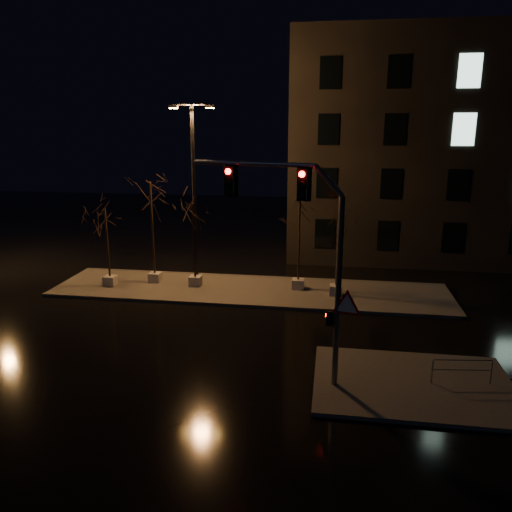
# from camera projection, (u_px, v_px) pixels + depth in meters

# --- Properties ---
(ground) EXTENTS (90.00, 90.00, 0.00)m
(ground) POSITION_uv_depth(u_px,v_px,m) (227.00, 334.00, 22.23)
(ground) COLOR black
(ground) RESTS_ON ground
(median) EXTENTS (22.00, 5.00, 0.15)m
(median) POSITION_uv_depth(u_px,v_px,m) (250.00, 290.00, 27.95)
(median) COLOR #484540
(median) RESTS_ON ground
(sidewalk_corner) EXTENTS (7.00, 5.00, 0.15)m
(sidewalk_corner) POSITION_uv_depth(u_px,v_px,m) (413.00, 384.00, 17.76)
(sidewalk_corner) COLOR #484540
(sidewalk_corner) RESTS_ON ground
(building) EXTENTS (25.00, 12.00, 15.00)m
(building) POSITION_uv_depth(u_px,v_px,m) (471.00, 148.00, 35.49)
(building) COLOR black
(building) RESTS_ON ground
(tree_0) EXTENTS (1.80, 1.80, 4.54)m
(tree_0) POSITION_uv_depth(u_px,v_px,m) (106.00, 226.00, 27.73)
(tree_0) COLOR #B0ABA4
(tree_0) RESTS_ON median
(tree_1) EXTENTS (1.80, 1.80, 5.99)m
(tree_1) POSITION_uv_depth(u_px,v_px,m) (151.00, 205.00, 28.07)
(tree_1) COLOR #B0ABA4
(tree_1) RESTS_ON median
(tree_2) EXTENTS (1.80, 1.80, 4.86)m
(tree_2) POSITION_uv_depth(u_px,v_px,m) (194.00, 222.00, 27.62)
(tree_2) COLOR #B0ABA4
(tree_2) RESTS_ON median
(tree_3) EXTENTS (1.80, 1.80, 5.17)m
(tree_3) POSITION_uv_depth(u_px,v_px,m) (299.00, 220.00, 26.99)
(tree_3) COLOR #B0ABA4
(tree_3) RESTS_ON median
(tree_4) EXTENTS (1.80, 1.80, 5.53)m
(tree_4) POSITION_uv_depth(u_px,v_px,m) (339.00, 218.00, 25.90)
(tree_4) COLOR #B0ABA4
(tree_4) RESTS_ON median
(traffic_signal_mast) EXTENTS (6.10, 1.69, 7.68)m
(traffic_signal_mast) POSITION_uv_depth(u_px,v_px,m) (304.00, 242.00, 16.84)
(traffic_signal_mast) COLOR slate
(traffic_signal_mast) RESTS_ON sidewalk_corner
(streetlight_main) EXTENTS (2.50, 0.39, 10.01)m
(streetlight_main) POSITION_uv_depth(u_px,v_px,m) (194.00, 183.00, 27.61)
(streetlight_main) COLOR black
(streetlight_main) RESTS_ON median
(guard_rail_a) EXTENTS (2.10, 0.31, 0.91)m
(guard_rail_a) POSITION_uv_depth(u_px,v_px,m) (462.00, 368.00, 17.53)
(guard_rail_a) COLOR slate
(guard_rail_a) RESTS_ON sidewalk_corner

